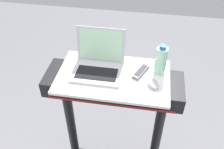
% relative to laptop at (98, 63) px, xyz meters
% --- Properties ---
extents(desk_board, '(0.71, 0.43, 0.02)m').
position_rel_laptop_xyz_m(desk_board, '(0.10, -0.04, -0.06)').
color(desk_board, white).
rests_on(desk_board, treadmill_base).
extents(laptop, '(0.32, 0.28, 0.25)m').
position_rel_laptop_xyz_m(laptop, '(0.00, 0.00, 0.00)').
color(laptop, '#B7B7BC').
rests_on(laptop, desk_board).
extents(computer_mouse, '(0.10, 0.12, 0.03)m').
position_rel_laptop_xyz_m(computer_mouse, '(0.36, -0.10, -0.03)').
color(computer_mouse, '#B2B2B7').
rests_on(computer_mouse, desk_board).
extents(water_bottle, '(0.07, 0.07, 0.21)m').
position_rel_laptop_xyz_m(water_bottle, '(0.39, 0.04, 0.04)').
color(water_bottle, '#9EDBB2').
rests_on(water_bottle, desk_board).
extents(tv_remote, '(0.11, 0.16, 0.02)m').
position_rel_laptop_xyz_m(tv_remote, '(0.27, 0.01, -0.04)').
color(tv_remote, slate).
rests_on(tv_remote, desk_board).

